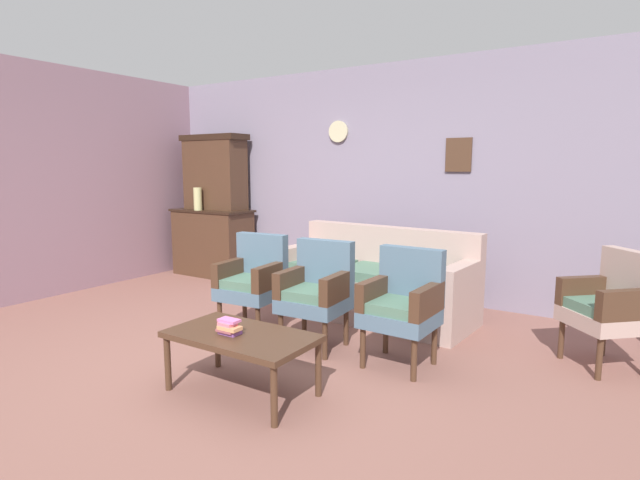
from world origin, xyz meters
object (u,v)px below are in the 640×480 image
object	(u,v)px
armchair_near_couch_end	(317,289)
armchair_near_cabinet	(403,302)
book_stack_on_table	(229,327)
wingback_chair_by_fireplace	(611,303)
armchair_row_middle	(253,278)
vase_on_cabinet	(198,199)
coffee_table	(241,340)
side_cabinet	(213,242)
floral_couch	(375,285)

from	to	relation	value
armchair_near_couch_end	armchair_near_cabinet	size ratio (longest dim) A/B	1.00
book_stack_on_table	wingback_chair_by_fireplace	bearing A→B (deg)	42.27
armchair_row_middle	book_stack_on_table	size ratio (longest dim) A/B	5.39
wingback_chair_by_fireplace	book_stack_on_table	world-z (taller)	wingback_chair_by_fireplace
vase_on_cabinet	book_stack_on_table	world-z (taller)	vase_on_cabinet
armchair_row_middle	coffee_table	size ratio (longest dim) A/B	0.90
armchair_row_middle	side_cabinet	bearing A→B (deg)	142.74
armchair_row_middle	floral_couch	bearing A→B (deg)	54.44
armchair_row_middle	wingback_chair_by_fireplace	world-z (taller)	same
armchair_near_couch_end	armchair_near_cabinet	distance (m)	0.77
wingback_chair_by_fireplace	armchair_near_couch_end	bearing A→B (deg)	-158.64
floral_couch	vase_on_cabinet	bearing A→B (deg)	172.91
side_cabinet	wingback_chair_by_fireplace	xyz separation A→B (m)	(4.91, -0.77, 0.03)
coffee_table	book_stack_on_table	distance (m)	0.12
armchair_near_couch_end	armchair_near_cabinet	xyz separation A→B (m)	(0.77, 0.02, 0.00)
armchair_row_middle	armchair_near_couch_end	distance (m)	0.71
armchair_near_cabinet	coffee_table	distance (m)	1.27
floral_couch	armchair_near_cabinet	bearing A→B (deg)	-54.13
floral_couch	coffee_table	xyz separation A→B (m)	(0.04, -2.08, 0.05)
floral_couch	armchair_near_cabinet	world-z (taller)	same
vase_on_cabinet	book_stack_on_table	bearing A→B (deg)	-40.97
vase_on_cabinet	coffee_table	distance (m)	3.88
floral_couch	armchair_near_cabinet	xyz separation A→B (m)	(0.75, -1.03, 0.17)
wingback_chair_by_fireplace	book_stack_on_table	bearing A→B (deg)	-137.73
armchair_near_couch_end	book_stack_on_table	size ratio (longest dim) A/B	5.39
vase_on_cabinet	armchair_near_cabinet	distance (m)	3.94
armchair_near_cabinet	book_stack_on_table	world-z (taller)	armchair_near_cabinet
armchair_near_cabinet	book_stack_on_table	xyz separation A→B (m)	(-0.76, -1.11, -0.03)
vase_on_cabinet	armchair_near_cabinet	xyz separation A→B (m)	(3.64, -1.39, -0.59)
side_cabinet	vase_on_cabinet	bearing A→B (deg)	-113.24
side_cabinet	armchair_near_cabinet	xyz separation A→B (m)	(3.56, -1.58, 0.03)
book_stack_on_table	side_cabinet	bearing A→B (deg)	136.22
armchair_near_cabinet	coffee_table	xyz separation A→B (m)	(-0.71, -1.05, -0.12)
floral_couch	armchair_row_middle	world-z (taller)	same
side_cabinet	wingback_chair_by_fireplace	bearing A→B (deg)	-8.89
floral_couch	wingback_chair_by_fireplace	size ratio (longest dim) A/B	2.30
book_stack_on_table	coffee_table	bearing A→B (deg)	46.43
floral_couch	armchair_near_couch_end	xyz separation A→B (m)	(-0.03, -1.05, 0.17)
floral_couch	armchair_near_couch_end	distance (m)	1.07
book_stack_on_table	armchair_row_middle	bearing A→B (deg)	123.27
vase_on_cabinet	wingback_chair_by_fireplace	bearing A→B (deg)	-6.68
side_cabinet	armchair_near_couch_end	xyz separation A→B (m)	(2.79, -1.60, 0.03)
side_cabinet	coffee_table	xyz separation A→B (m)	(2.86, -2.63, -0.09)
armchair_row_middle	armchair_near_cabinet	xyz separation A→B (m)	(1.49, 0.00, 0.00)
armchair_near_cabinet	coffee_table	world-z (taller)	armchair_near_cabinet
armchair_row_middle	book_stack_on_table	bearing A→B (deg)	-56.73
vase_on_cabinet	coffee_table	bearing A→B (deg)	-39.78
armchair_row_middle	vase_on_cabinet	bearing A→B (deg)	147.08
coffee_table	armchair_near_cabinet	bearing A→B (deg)	56.05
armchair_near_cabinet	book_stack_on_table	distance (m)	1.34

